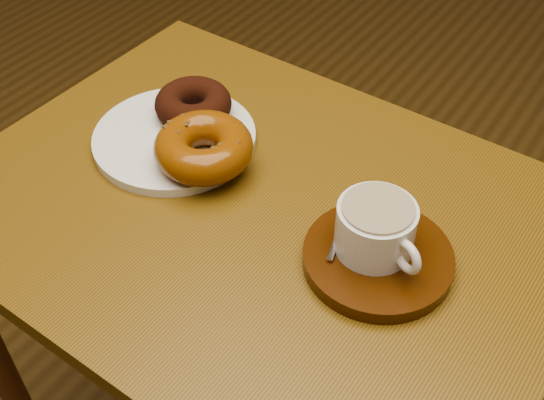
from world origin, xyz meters
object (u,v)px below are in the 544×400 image
Objects in this scene: cafe_table at (260,265)px; saucer at (378,258)px; donut_plate at (175,138)px; coffee_cup at (376,228)px.

cafe_table is 4.53× the size of saucer.
donut_plate is 0.33m from saucer.
saucer is at bearing -6.74° from donut_plate.
donut_plate is 1.95× the size of coffee_cup.
donut_plate is 0.32m from coffee_cup.
donut_plate reaches higher than cafe_table.
coffee_cup is at bearing 2.42° from cafe_table.
donut_plate is 1.30× the size of saucer.
coffee_cup reaches higher than donut_plate.
cafe_table is at bearing 179.37° from saucer.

